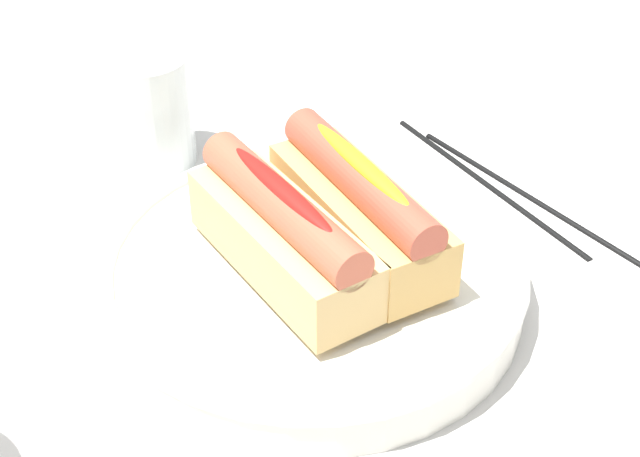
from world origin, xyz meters
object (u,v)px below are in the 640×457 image
object	(u,v)px
water_glass	(149,112)
chopstick_near	(487,182)
chopstick_far	(527,194)
serving_bowl	(320,274)
hotdog_back	(279,230)
hotdog_front	(359,207)

from	to	relation	value
water_glass	chopstick_near	bearing A→B (deg)	-137.71
chopstick_near	chopstick_far	distance (m)	0.03
serving_bowl	water_glass	bearing A→B (deg)	-1.55
hotdog_back	water_glass	distance (m)	0.21
water_glass	chopstick_far	size ratio (longest dim) A/B	0.41
hotdog_front	water_glass	xyz separation A→B (m)	(0.22, 0.02, -0.02)
hotdog_front	water_glass	world-z (taller)	hotdog_front
serving_bowl	chopstick_far	xyz separation A→B (m)	(-0.01, -0.19, -0.02)
serving_bowl	water_glass	size ratio (longest dim) A/B	3.04
hotdog_front	chopstick_far	bearing A→B (deg)	-91.34
chopstick_far	hotdog_back	bearing A→B (deg)	88.31
chopstick_near	hotdog_back	bearing A→B (deg)	101.50
hotdog_back	chopstick_far	distance (m)	0.23
serving_bowl	chopstick_far	size ratio (longest dim) A/B	1.25
hotdog_front	chopstick_far	world-z (taller)	hotdog_front
hotdog_back	chopstick_near	bearing A→B (deg)	-86.19
hotdog_front	hotdog_back	distance (m)	0.06
serving_bowl	chopstick_far	distance (m)	0.20
water_glass	chopstick_far	distance (m)	0.30
hotdog_front	chopstick_near	world-z (taller)	hotdog_front
hotdog_back	hotdog_front	bearing A→B (deg)	-102.81
water_glass	chopstick_far	bearing A→B (deg)	-139.92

